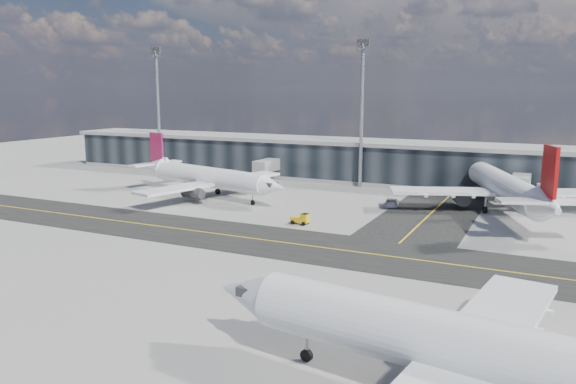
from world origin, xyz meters
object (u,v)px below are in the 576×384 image
Objects in this scene: airliner_af at (207,177)px; baggage_tug at (302,219)px; airliner_near at (493,356)px; airliner_redtail at (506,188)px; service_van at (391,203)px.

baggage_tug is (24.52, -12.29, -2.77)m from airliner_af.
airliner_near is 14.66× the size of baggage_tug.
airliner_near is 50.03m from baggage_tug.
airliner_af is 0.89× the size of airliner_near.
airliner_near is at bearing -107.09° from airliner_redtail.
airliner_redtail is at bearing 133.94° from baggage_tug.
airliner_redtail reaches higher than airliner_af.
service_van is at bearing 168.12° from airliner_redtail.
airliner_redtail reaches higher than baggage_tug.
airliner_near reaches higher than baggage_tug.
airliner_af is 0.90× the size of airliner_redtail.
airliner_redtail is 14.47× the size of baggage_tug.
airliner_af is at bearing 168.58° from airliner_redtail.
baggage_tug reaches higher than service_van.
airliner_redtail is at bearing 115.09° from airliner_af.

